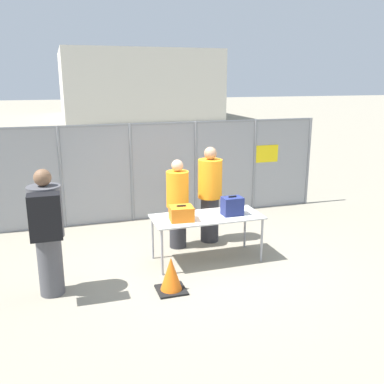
{
  "coord_description": "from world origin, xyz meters",
  "views": [
    {
      "loc": [
        -2.19,
        -6.38,
        2.99
      ],
      "look_at": [
        0.03,
        0.57,
        1.05
      ],
      "focal_mm": 40.0,
      "sensor_mm": 36.0,
      "label": 1
    }
  ],
  "objects": [
    {
      "name": "traffic_cone",
      "position": [
        -0.76,
        -0.91,
        0.24
      ],
      "size": [
        0.42,
        0.42,
        0.52
      ],
      "color": "black",
      "rests_on": "ground_plane"
    },
    {
      "name": "security_worker_far",
      "position": [
        -0.2,
        0.69,
        0.84
      ],
      "size": [
        0.4,
        0.4,
        1.62
      ],
      "rotation": [
        0.0,
        0.0,
        2.83
      ],
      "color": "#2D2D33",
      "rests_on": "ground_plane"
    },
    {
      "name": "security_worker_near",
      "position": [
        0.45,
        0.81,
        0.93
      ],
      "size": [
        0.45,
        0.45,
        1.8
      ],
      "rotation": [
        0.0,
        0.0,
        2.88
      ],
      "color": "#2D2D33",
      "rests_on": "ground_plane"
    },
    {
      "name": "traveler_hooded",
      "position": [
        -2.4,
        -0.52,
        1.0
      ],
      "size": [
        0.45,
        0.7,
        1.83
      ],
      "rotation": [
        0.0,
        0.0,
        0.36
      ],
      "color": "#4C4C51",
      "rests_on": "ground_plane"
    },
    {
      "name": "fence_section",
      "position": [
        0.02,
        2.45,
        1.1
      ],
      "size": [
        7.23,
        0.07,
        2.1
      ],
      "color": "gray",
      "rests_on": "ground_plane"
    },
    {
      "name": "ground_plane",
      "position": [
        0.0,
        0.0,
        0.0
      ],
      "size": [
        120.0,
        120.0,
        0.0
      ],
      "primitive_type": "plane",
      "color": "gray"
    },
    {
      "name": "suitcase_navy",
      "position": [
        0.52,
        -0.09,
        0.94
      ],
      "size": [
        0.34,
        0.24,
        0.33
      ],
      "color": "navy",
      "rests_on": "inspection_table"
    },
    {
      "name": "inspection_table",
      "position": [
        0.1,
        -0.03,
        0.72
      ],
      "size": [
        1.83,
        0.79,
        0.78
      ],
      "color": "silver",
      "rests_on": "ground_plane"
    },
    {
      "name": "distant_hangar",
      "position": [
        4.15,
        28.76,
        2.52
      ],
      "size": [
        11.31,
        11.61,
        5.03
      ],
      "color": "beige",
      "rests_on": "ground_plane"
    },
    {
      "name": "suitcase_orange",
      "position": [
        -0.37,
        -0.11,
        0.9
      ],
      "size": [
        0.4,
        0.36,
        0.25
      ],
      "color": "orange",
      "rests_on": "inspection_table"
    },
    {
      "name": "utility_trailer",
      "position": [
        0.81,
        4.3,
        0.42
      ],
      "size": [
        3.59,
        2.13,
        0.71
      ],
      "color": "white",
      "rests_on": "ground_plane"
    }
  ]
}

